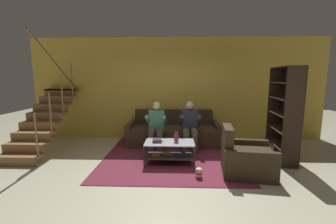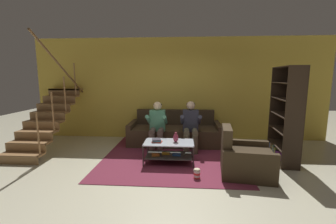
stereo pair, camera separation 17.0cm
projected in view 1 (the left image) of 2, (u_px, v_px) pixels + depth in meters
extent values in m
plane|color=beige|center=(176.00, 171.00, 4.32)|extent=(16.80, 16.80, 0.00)
cube|color=gold|center=(177.00, 89.00, 6.53)|extent=(8.40, 0.12, 2.90)
cube|color=#9C6F44|center=(18.00, 157.00, 4.66)|extent=(0.93, 0.29, 0.04)
cube|color=olive|center=(14.00, 162.00, 4.54)|extent=(0.93, 0.02, 0.18)
cube|color=#9C6F44|center=(27.00, 144.00, 4.92)|extent=(0.93, 0.29, 0.04)
cube|color=olive|center=(23.00, 149.00, 4.79)|extent=(0.93, 0.02, 0.18)
cube|color=#9C6F44|center=(34.00, 133.00, 5.17)|extent=(0.93, 0.29, 0.04)
cube|color=olive|center=(31.00, 137.00, 5.05)|extent=(0.93, 0.02, 0.18)
cube|color=#9C6F44|center=(41.00, 122.00, 5.43)|extent=(0.93, 0.29, 0.04)
cube|color=olive|center=(38.00, 126.00, 5.31)|extent=(0.93, 0.02, 0.18)
cube|color=#9C6F44|center=(47.00, 113.00, 5.69)|extent=(0.93, 0.29, 0.04)
cube|color=olive|center=(44.00, 117.00, 5.57)|extent=(0.93, 0.02, 0.18)
cube|color=#9C6F44|center=(53.00, 105.00, 5.95)|extent=(0.93, 0.29, 0.04)
cube|color=olive|center=(50.00, 108.00, 5.82)|extent=(0.93, 0.02, 0.18)
cube|color=#9C6F44|center=(58.00, 97.00, 6.20)|extent=(0.93, 0.29, 0.04)
cube|color=olive|center=(56.00, 100.00, 6.08)|extent=(0.93, 0.02, 0.18)
cube|color=#9C6F44|center=(63.00, 90.00, 6.46)|extent=(0.93, 0.29, 0.04)
cube|color=olive|center=(60.00, 92.00, 6.34)|extent=(0.93, 0.02, 0.18)
cube|color=#9C6F44|center=(67.00, 83.00, 6.72)|extent=(0.93, 0.29, 0.04)
cube|color=olive|center=(65.00, 85.00, 6.60)|extent=(0.93, 0.02, 0.18)
cube|color=#9C6F44|center=(71.00, 77.00, 6.98)|extent=(0.93, 0.29, 0.04)
cube|color=olive|center=(69.00, 79.00, 6.86)|extent=(0.93, 0.02, 0.18)
cylinder|color=#9C6F44|center=(36.00, 135.00, 4.57)|extent=(0.04, 0.04, 0.90)
cylinder|color=#9C6F44|center=(50.00, 113.00, 5.09)|extent=(0.04, 0.04, 0.90)
cylinder|color=#9C6F44|center=(62.00, 95.00, 5.60)|extent=(0.04, 0.04, 0.90)
cylinder|color=#9C6F44|center=(72.00, 80.00, 6.12)|extent=(0.04, 0.04, 0.90)
cylinder|color=#9C6F44|center=(80.00, 67.00, 6.63)|extent=(0.04, 0.04, 0.90)
cylinder|color=brown|center=(63.00, 73.00, 5.66)|extent=(0.05, 2.63, 1.68)
cube|color=#403120|center=(173.00, 135.00, 6.08)|extent=(2.18, 0.98, 0.46)
cube|color=#36291B|center=(174.00, 117.00, 6.41)|extent=(2.18, 0.18, 0.42)
cube|color=#403120|center=(131.00, 133.00, 6.11)|extent=(0.13, 0.98, 0.58)
cube|color=#403120|center=(216.00, 134.00, 6.03)|extent=(0.13, 0.98, 0.58)
cylinder|color=brown|center=(151.00, 144.00, 5.31)|extent=(0.14, 0.14, 0.46)
cylinder|color=brown|center=(160.00, 144.00, 5.30)|extent=(0.14, 0.14, 0.46)
cylinder|color=brown|center=(152.00, 131.00, 5.44)|extent=(0.14, 0.42, 0.14)
cylinder|color=brown|center=(160.00, 131.00, 5.44)|extent=(0.14, 0.42, 0.14)
cube|color=#4D8C6B|center=(157.00, 120.00, 5.61)|extent=(0.38, 0.22, 0.52)
cylinder|color=#4D8C6B|center=(148.00, 120.00, 5.43)|extent=(0.09, 0.49, 0.31)
cylinder|color=#4D8C6B|center=(165.00, 120.00, 5.42)|extent=(0.09, 0.49, 0.31)
sphere|color=beige|center=(157.00, 106.00, 5.55)|extent=(0.21, 0.21, 0.21)
ellipsoid|color=black|center=(157.00, 105.00, 5.57)|extent=(0.21, 0.21, 0.13)
cylinder|color=brown|center=(186.00, 144.00, 5.28)|extent=(0.14, 0.14, 0.46)
cylinder|color=brown|center=(195.00, 144.00, 5.27)|extent=(0.14, 0.14, 0.46)
cylinder|color=brown|center=(186.00, 131.00, 5.41)|extent=(0.14, 0.42, 0.14)
cylinder|color=brown|center=(194.00, 131.00, 5.41)|extent=(0.14, 0.42, 0.14)
cube|color=#2E2F3C|center=(190.00, 120.00, 5.58)|extent=(0.38, 0.22, 0.54)
cylinder|color=#2E2F3C|center=(182.00, 120.00, 5.40)|extent=(0.09, 0.49, 0.31)
cylinder|color=#2E2F3C|center=(199.00, 120.00, 5.39)|extent=(0.09, 0.49, 0.31)
sphere|color=tan|center=(190.00, 105.00, 5.52)|extent=(0.21, 0.21, 0.21)
ellipsoid|color=black|center=(190.00, 104.00, 5.54)|extent=(0.21, 0.21, 0.13)
cube|color=silver|center=(170.00, 142.00, 4.71)|extent=(1.03, 0.59, 0.02)
cube|color=#3E413C|center=(170.00, 155.00, 4.75)|extent=(0.95, 0.54, 0.02)
cylinder|color=#352E2C|center=(144.00, 157.00, 4.49)|extent=(0.03, 0.03, 0.45)
cylinder|color=#352E2C|center=(194.00, 157.00, 4.45)|extent=(0.03, 0.03, 0.45)
cylinder|color=#352E2C|center=(148.00, 148.00, 5.04)|extent=(0.03, 0.03, 0.45)
cylinder|color=#352E2C|center=(192.00, 148.00, 5.00)|extent=(0.03, 0.03, 0.45)
cube|color=orange|center=(156.00, 155.00, 4.71)|extent=(0.19, 0.17, 0.02)
cube|color=gold|center=(166.00, 154.00, 4.79)|extent=(0.17, 0.12, 0.03)
cube|color=#2D62B5|center=(177.00, 154.00, 4.74)|extent=(0.19, 0.15, 0.03)
cube|color=maroon|center=(172.00, 153.00, 5.35)|extent=(3.00, 3.36, 0.01)
cube|color=#874E67|center=(172.00, 153.00, 5.35)|extent=(1.65, 1.85, 0.00)
ellipsoid|color=maroon|center=(176.00, 138.00, 4.68)|extent=(0.11, 0.11, 0.19)
cylinder|color=maroon|center=(176.00, 133.00, 4.66)|extent=(0.05, 0.05, 0.04)
cube|color=red|center=(158.00, 142.00, 4.69)|extent=(0.22, 0.17, 0.02)
cube|color=teal|center=(158.00, 141.00, 4.68)|extent=(0.19, 0.14, 0.02)
cube|color=#28232E|center=(157.00, 140.00, 4.69)|extent=(0.20, 0.19, 0.02)
cube|color=#312419|center=(275.00, 111.00, 5.34)|extent=(0.36, 0.06, 2.01)
cube|color=#312419|center=(294.00, 119.00, 4.31)|extent=(0.36, 0.06, 2.01)
cube|color=#312419|center=(292.00, 114.00, 4.80)|extent=(0.13, 1.08, 2.01)
cube|color=#312419|center=(280.00, 158.00, 4.98)|extent=(0.46, 1.07, 0.02)
cube|color=#312419|center=(281.00, 144.00, 4.93)|extent=(0.46, 1.07, 0.02)
cube|color=#312419|center=(282.00, 129.00, 4.88)|extent=(0.46, 1.07, 0.02)
cube|color=#312419|center=(283.00, 114.00, 4.82)|extent=(0.46, 1.07, 0.02)
cube|color=#312419|center=(285.00, 99.00, 4.77)|extent=(0.46, 1.07, 0.02)
cube|color=#312419|center=(286.00, 83.00, 4.72)|extent=(0.46, 1.07, 0.02)
cube|color=#312419|center=(287.00, 67.00, 4.67)|extent=(0.46, 1.07, 0.02)
cube|color=#345EB3|center=(273.00, 147.00, 5.45)|extent=(0.33, 0.07, 0.18)
cube|color=#2D8455|center=(272.00, 147.00, 5.41)|extent=(0.25, 0.06, 0.22)
cube|color=blue|center=(273.00, 147.00, 5.36)|extent=(0.24, 0.07, 0.26)
cube|color=#9F7150|center=(274.00, 147.00, 5.31)|extent=(0.25, 0.05, 0.27)
cube|color=#A17A54|center=(274.00, 148.00, 5.27)|extent=(0.27, 0.06, 0.26)
cube|color=#1F2E2B|center=(276.00, 149.00, 5.22)|extent=(0.32, 0.08, 0.25)
cube|color=#A27944|center=(275.00, 149.00, 5.18)|extent=(0.24, 0.06, 0.27)
cube|color=silver|center=(276.00, 151.00, 5.14)|extent=(0.23, 0.05, 0.22)
cube|color=teal|center=(277.00, 150.00, 5.10)|extent=(0.25, 0.07, 0.28)
cube|color=#9F724B|center=(278.00, 151.00, 5.06)|extent=(0.28, 0.06, 0.24)
cube|color=#7B93BC|center=(279.00, 152.00, 5.02)|extent=(0.29, 0.07, 0.23)
cube|color=#A9B03E|center=(279.00, 152.00, 4.96)|extent=(0.28, 0.07, 0.27)
cube|color=#241D35|center=(280.00, 154.00, 4.92)|extent=(0.28, 0.06, 0.22)
cube|color=purple|center=(281.00, 155.00, 4.88)|extent=(0.28, 0.05, 0.21)
cube|color=#3B2E1D|center=(247.00, 162.00, 4.21)|extent=(0.98, 0.77, 0.45)
cube|color=#3B2E1D|center=(228.00, 138.00, 4.20)|extent=(0.24, 0.67, 0.44)
cube|color=#3B2E1D|center=(251.00, 167.00, 3.83)|extent=(0.91, 0.22, 0.55)
cube|color=#3B2E1D|center=(244.00, 152.00, 4.58)|extent=(0.91, 0.22, 0.55)
cylinder|color=red|center=(199.00, 177.00, 4.03)|extent=(0.12, 0.12, 0.04)
cylinder|color=white|center=(199.00, 175.00, 4.02)|extent=(0.12, 0.12, 0.04)
cylinder|color=red|center=(199.00, 173.00, 4.02)|extent=(0.12, 0.12, 0.04)
cylinder|color=white|center=(199.00, 171.00, 4.01)|extent=(0.12, 0.12, 0.04)
ellipsoid|color=beige|center=(199.00, 169.00, 4.01)|extent=(0.11, 0.11, 0.04)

